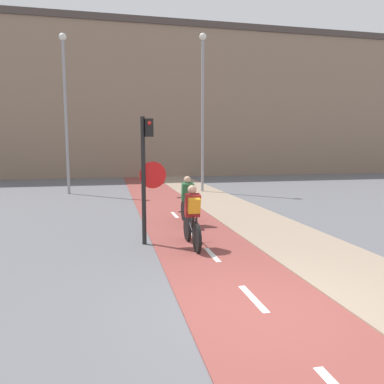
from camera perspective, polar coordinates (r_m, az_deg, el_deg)
The scene contains 8 objects.
ground_plane at distance 6.00m, azimuth 11.13°, elevation -17.63°, with size 120.00×120.00×0.00m, color #5B5B60.
bike_lane at distance 6.00m, azimuth 11.12°, elevation -17.53°, with size 2.44×60.00×0.02m.
building_row_background at distance 31.84m, azimuth -8.57°, elevation 13.38°, with size 60.00×5.20×11.95m.
traffic_light_pole at distance 9.38m, azimuth -6.93°, elevation 3.91°, with size 0.67×0.25×3.19m.
street_lamp_far at distance 20.29m, azimuth -18.76°, elevation 13.21°, with size 0.36×0.36×7.95m.
street_lamp_sidewalk at distance 19.97m, azimuth 1.63°, elevation 13.98°, with size 0.36×0.36×8.15m.
cyclist_near at distance 9.15m, azimuth 0.04°, elevation -4.04°, with size 0.46×1.80×1.54m.
cyclist_far at distance 11.75m, azimuth -0.72°, elevation -1.75°, with size 0.46×1.79×1.54m.
Camera 1 is at (-2.23, -4.98, 2.51)m, focal length 35.00 mm.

